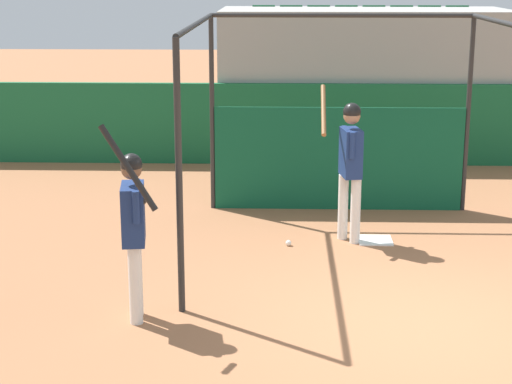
# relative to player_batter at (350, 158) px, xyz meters

# --- Properties ---
(ground_plane) EXTENTS (60.00, 60.00, 0.00)m
(ground_plane) POSITION_rel_player_batter_xyz_m (0.65, -2.75, -1.10)
(ground_plane) COLOR #9E6642
(outfield_wall) EXTENTS (24.00, 0.12, 1.47)m
(outfield_wall) POSITION_rel_player_batter_xyz_m (0.65, 4.54, -0.37)
(outfield_wall) COLOR #196038
(outfield_wall) RESTS_ON ground
(bleacher_section) EXTENTS (5.40, 2.40, 2.75)m
(bleacher_section) POSITION_rel_player_batter_xyz_m (0.65, 5.80, 0.27)
(bleacher_section) COLOR #9E9E99
(bleacher_section) RESTS_ON ground
(batting_cage) EXTENTS (3.75, 4.05, 2.85)m
(batting_cage) POSITION_rel_player_batter_xyz_m (-0.05, 0.87, 0.15)
(batting_cage) COLOR #282828
(batting_cage) RESTS_ON ground
(home_plate) EXTENTS (0.44, 0.44, 0.02)m
(home_plate) POSITION_rel_player_batter_xyz_m (0.36, -0.01, -1.10)
(home_plate) COLOR white
(home_plate) RESTS_ON ground
(player_batter) EXTENTS (0.53, 0.86, 1.97)m
(player_batter) POSITION_rel_player_batter_xyz_m (0.00, 0.00, 0.00)
(player_batter) COLOR white
(player_batter) RESTS_ON ground
(player_waiting) EXTENTS (0.57, 0.78, 2.06)m
(player_waiting) POSITION_rel_player_batter_xyz_m (-2.32, -2.68, -0.07)
(player_waiting) COLOR white
(player_waiting) RESTS_ON ground
(baseball) EXTENTS (0.07, 0.07, 0.07)m
(baseball) POSITION_rel_player_batter_xyz_m (-0.77, -0.25, -1.07)
(baseball) COLOR white
(baseball) RESTS_ON ground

